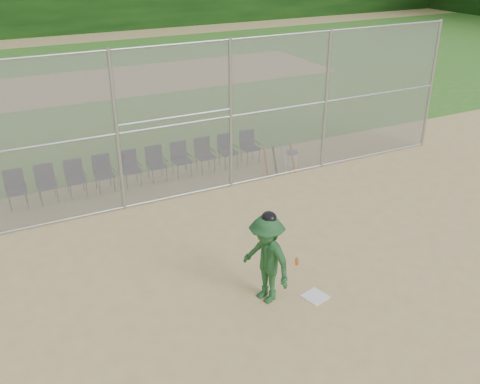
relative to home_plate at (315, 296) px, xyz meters
name	(u,v)px	position (x,y,z in m)	size (l,w,h in m)	color
ground	(299,293)	(-0.22, 0.24, -0.01)	(100.00, 100.00, 0.00)	tan
grass_strip	(89,85)	(-0.22, 18.24, 0.00)	(100.00, 100.00, 0.00)	#326A20
dirt_patch_far	(88,85)	(-0.22, 18.24, 0.00)	(24.00, 24.00, 0.00)	tan
backstop_fence	(195,119)	(-0.22, 5.24, 2.06)	(16.09, 0.09, 4.00)	gray
home_plate	(315,296)	(0.00, 0.00, 0.00)	(0.42, 0.42, 0.02)	white
batter_at_plate	(266,259)	(-0.87, 0.39, 0.89)	(1.10, 1.37, 1.85)	#1F4E26
water_cooler	(292,158)	(3.08, 5.78, 0.21)	(0.34, 0.34, 0.43)	white
spare_bats	(279,160)	(2.41, 5.40, 0.40)	(0.96, 0.40, 0.83)	#D84C14
chair_0	(16,190)	(-4.58, 6.54, 0.47)	(0.54, 0.52, 0.96)	#0E1036
chair_1	(47,185)	(-3.85, 6.54, 0.47)	(0.54, 0.52, 0.96)	#0E1036
chair_2	(76,179)	(-3.11, 6.54, 0.47)	(0.54, 0.52, 0.96)	#0E1036
chair_3	(104,174)	(-2.37, 6.54, 0.47)	(0.54, 0.52, 0.96)	#0E1036
chair_4	(131,169)	(-1.63, 6.54, 0.47)	(0.54, 0.52, 0.96)	#0E1036
chair_5	(157,164)	(-0.89, 6.54, 0.47)	(0.54, 0.52, 0.96)	#0E1036
chair_6	(182,160)	(-0.15, 6.54, 0.47)	(0.54, 0.52, 0.96)	#0E1036
chair_7	(205,155)	(0.59, 6.54, 0.47)	(0.54, 0.52, 0.96)	#0E1036
chair_8	(228,151)	(1.32, 6.54, 0.47)	(0.54, 0.52, 0.96)	#0E1036
chair_9	(250,147)	(2.06, 6.54, 0.47)	(0.54, 0.52, 0.96)	#0E1036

